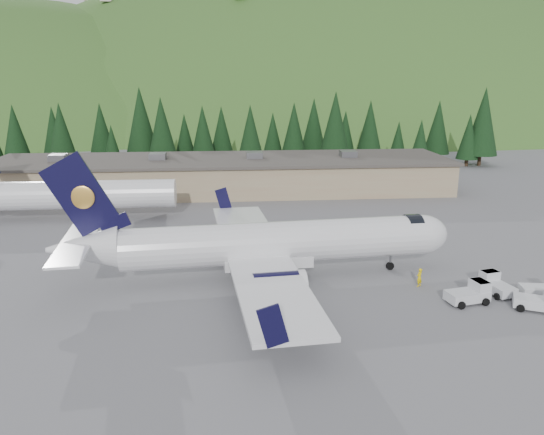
{
  "coord_description": "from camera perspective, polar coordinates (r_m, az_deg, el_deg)",
  "views": [
    {
      "loc": [
        -4.42,
        -44.91,
        17.75
      ],
      "look_at": [
        0.0,
        6.0,
        4.0
      ],
      "focal_mm": 35.0,
      "sensor_mm": 36.0,
      "label": 1
    }
  ],
  "objects": [
    {
      "name": "baggage_tug_a",
      "position": [
        45.91,
        20.59,
        -7.62
      ],
      "size": [
        3.62,
        2.56,
        1.79
      ],
      "rotation": [
        0.0,
        0.0,
        0.2
      ],
      "color": "silver",
      "rests_on": "ground"
    },
    {
      "name": "baggage_tug_d",
      "position": [
        46.59,
        26.91,
        -8.03
      ],
      "size": [
        3.62,
        3.0,
        1.73
      ],
      "rotation": [
        0.0,
        0.0,
        -0.47
      ],
      "color": "silver",
      "rests_on": "ground"
    },
    {
      "name": "ramp_worker",
      "position": [
        47.88,
        15.57,
        -6.22
      ],
      "size": [
        0.72,
        0.68,
        1.65
      ],
      "primitive_type": "imported",
      "rotation": [
        0.0,
        0.0,
        3.81
      ],
      "color": "yellow",
      "rests_on": "ground"
    },
    {
      "name": "terminal_building",
      "position": [
        84.28,
        -5.3,
        4.66
      ],
      "size": [
        71.0,
        17.0,
        6.1
      ],
      "color": "#9E7F61",
      "rests_on": "ground"
    },
    {
      "name": "second_airliner",
      "position": [
        71.45,
        -21.54,
        2.35
      ],
      "size": [
        27.5,
        11.0,
        10.05
      ],
      "color": "white",
      "rests_on": "ground"
    },
    {
      "name": "ground",
      "position": [
        48.49,
        0.62,
        -6.41
      ],
      "size": [
        600.0,
        600.0,
        0.0
      ],
      "primitive_type": "plane",
      "color": "slate"
    },
    {
      "name": "baggage_tug_c",
      "position": [
        48.67,
        22.86,
        -6.63
      ],
      "size": [
        2.42,
        3.39,
        1.67
      ],
      "rotation": [
        0.0,
        0.0,
        1.79
      ],
      "color": "silver",
      "rests_on": "ground"
    },
    {
      "name": "tree_line",
      "position": [
        105.85,
        -6.33,
        9.36
      ],
      "size": [
        112.7,
        18.66,
        14.46
      ],
      "color": "black",
      "rests_on": "ground"
    },
    {
      "name": "airliner",
      "position": [
        47.25,
        -0.62,
        -2.91
      ],
      "size": [
        35.89,
        33.7,
        11.9
      ],
      "rotation": [
        0.0,
        0.0,
        0.09
      ],
      "color": "white",
      "rests_on": "ground"
    },
    {
      "name": "hills",
      "position": [
        277.66,
        7.43,
        -6.3
      ],
      "size": [
        614.0,
        330.0,
        300.0
      ],
      "color": "#2C4C1D",
      "rests_on": "ground"
    }
  ]
}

